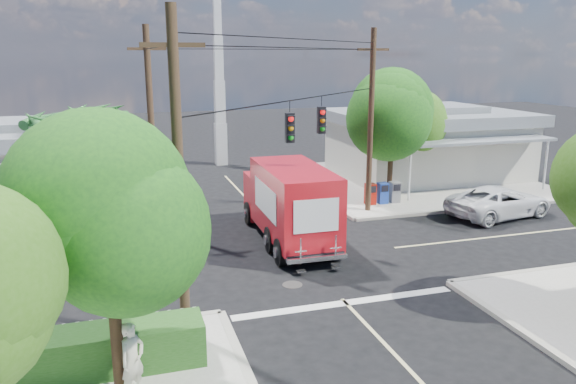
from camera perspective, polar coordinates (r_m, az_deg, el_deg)
name	(u,v)px	position (r m, az deg, el deg)	size (l,w,h in m)	color
ground	(303,258)	(22.18, 1.54, -6.71)	(120.00, 120.00, 0.00)	black
sidewalk_ne	(412,181)	(36.07, 12.45, 1.15)	(14.12, 14.12, 0.14)	#A8A398
sidewalk_nw	(37,208)	(31.78, -24.18, -1.46)	(14.12, 14.12, 0.14)	#A8A398
road_markings	(316,271)	(20.89, 2.84, -8.05)	(32.00, 32.00, 0.01)	beige
building_ne	(427,141)	(37.40, 13.98, 5.01)	(11.80, 10.20, 4.50)	beige
building_nw	(13,163)	(33.04, -26.17, 2.71)	(10.80, 10.20, 4.30)	beige
radio_tower	(219,86)	(40.37, -7.00, 10.68)	(0.80, 0.80, 17.00)	silver
tree_sw_front	(108,220)	(12.61, -17.86, -2.72)	(3.88, 3.78, 6.03)	#422D1C
tree_ne_front	(393,114)	(30.01, 10.63, 7.82)	(4.21, 4.14, 6.66)	#422D1C
tree_ne_back	(415,119)	(33.24, 12.82, 7.27)	(3.77, 3.66, 5.82)	#422D1C
palm_nw_front	(96,116)	(27.32, -18.93, 7.33)	(3.01, 3.08, 5.59)	#422D1C
palm_nw_back	(53,122)	(28.97, -22.78, 6.59)	(3.01, 3.08, 5.19)	#422D1C
utility_poles	(252,136)	(22.10, -3.64, 5.72)	(12.00, 10.68, 9.00)	#473321
picket_fence	(86,338)	(15.79, -19.85, -13.76)	(5.94, 0.06, 1.00)	silver
hedge_sw	(76,354)	(15.10, -20.76, -15.15)	(6.20, 1.20, 1.10)	#1D4C14
vending_boxes	(382,193)	(29.89, 9.57, -0.10)	(1.90, 0.50, 1.10)	#A0130A
delivery_truck	(289,203)	(23.61, 0.11, -1.10)	(2.62, 7.81, 3.35)	black
parked_car	(499,202)	(29.39, 20.68, -0.91)	(2.52, 5.45, 1.52)	silver
pedestrian	(132,360)	(13.70, -15.52, -16.15)	(0.66, 0.44, 1.82)	beige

